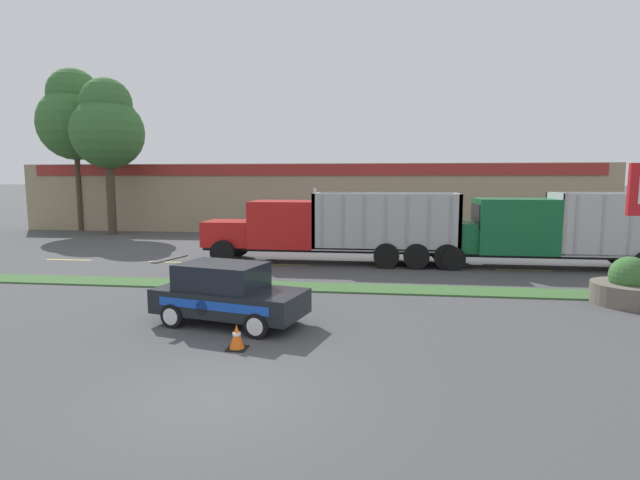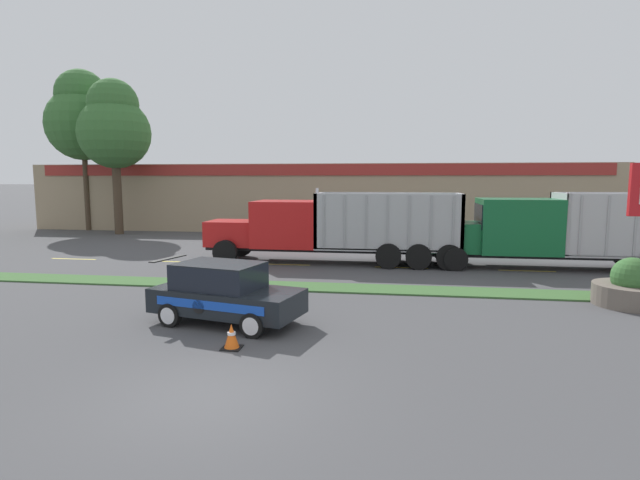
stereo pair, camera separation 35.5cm
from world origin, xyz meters
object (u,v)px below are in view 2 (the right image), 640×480
object	(u,v)px
dump_truck_lead	(543,232)
dump_truck_mid	(312,230)
stone_planter	(631,288)
rally_car	(225,293)
traffic_cone	(232,337)

from	to	relation	value
dump_truck_lead	dump_truck_mid	distance (m)	10.42
stone_planter	dump_truck_mid	bearing A→B (deg)	149.72
rally_car	traffic_cone	size ratio (longest dim) A/B	7.44
dump_truck_mid	stone_planter	distance (m)	13.19
dump_truck_lead	traffic_cone	bearing A→B (deg)	-129.90
dump_truck_mid	stone_planter	xyz separation A→B (m)	(11.35, -6.63, -1.02)
dump_truck_lead	stone_planter	bearing A→B (deg)	-81.85
dump_truck_lead	rally_car	xyz separation A→B (m)	(-11.15, -10.32, -0.76)
dump_truck_lead	stone_planter	size ratio (longest dim) A/B	5.32
rally_car	stone_planter	xyz separation A→B (m)	(12.08, 3.81, -0.32)
stone_planter	traffic_cone	world-z (taller)	stone_planter
rally_car	traffic_cone	world-z (taller)	rally_car
dump_truck_mid	dump_truck_lead	bearing A→B (deg)	-0.65
dump_truck_lead	rally_car	bearing A→B (deg)	-137.21
stone_planter	traffic_cone	xyz separation A→B (m)	(-11.22, -5.80, -0.25)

